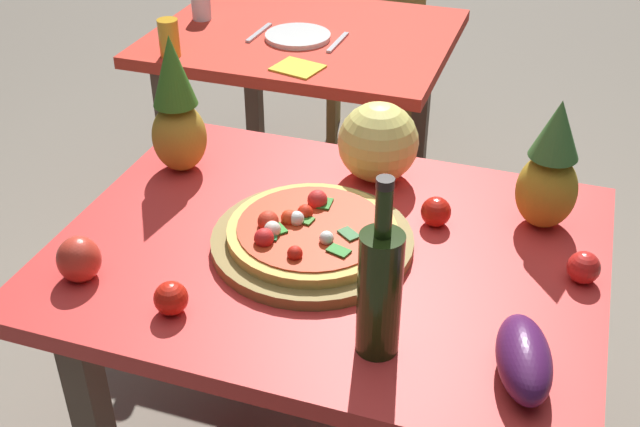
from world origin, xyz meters
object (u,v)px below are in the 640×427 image
Objects in this scene: drinking_glass_juice at (169,38)px; drinking_glass_water at (201,5)px; display_table at (329,283)px; tomato_by_bottle at (436,212)px; eggplant at (524,359)px; melon at (378,142)px; tomato_at_corner at (171,298)px; pizza at (310,230)px; fork_utensil at (259,33)px; wine_bottle at (380,290)px; tomato_near_board at (584,268)px; dining_chair at (373,45)px; napkin_folded at (298,68)px; bell_pepper at (79,259)px; knife_utensil at (338,42)px; dinner_plate at (298,36)px; pineapple_right at (550,171)px; pineapple_left at (177,112)px; background_table at (304,62)px; pizza_board at (312,241)px.

drinking_glass_juice is 1.15× the size of drinking_glass_water.
tomato_by_bottle is (0.19, 0.15, 0.13)m from display_table.
melon is at bearing 125.60° from eggplant.
tomato_at_corner and tomato_by_bottle have the same top height.
fork_utensil is at bearing 117.17° from pizza.
pizza is at bearing -158.52° from display_table.
tomato_near_board is (0.33, 0.31, -0.10)m from wine_bottle.
napkin_folded is at bearing 75.53° from dining_chair.
display_table is 0.52m from bell_pepper.
drinking_glass_water is at bearing 125.70° from wine_bottle.
melon reaches higher than knife_utensil.
pizza is 1.19m from dinner_plate.
tomato_by_bottle is 1.46m from drinking_glass_water.
drinking_glass_water is at bearing 126.25° from display_table.
pizza is 1.20× the size of pineapple_right.
dining_chair is 0.76m from dinner_plate.
eggplant is at bearing 2.99° from tomato_at_corner.
dining_chair is at bearing 53.58° from drinking_glass_water.
eggplant reaches higher than napkin_folded.
dining_chair is at bearing 117.09° from tomato_near_board.
pineapple_left reaches higher than tomato_at_corner.
dining_chair is at bearing 82.90° from background_table.
eggplant reaches higher than pizza_board.
bell_pepper is 0.80× the size of drinking_glass_juice.
knife_utensil is (-0.29, 1.11, -0.04)m from pizza.
wine_bottle is 0.26m from eggplant.
pineapple_left is 0.98m from eggplant.
tomato_at_corner is 1.60m from drinking_glass_water.
display_table is 0.52m from pineapple_right.
bell_pepper is (-0.45, -0.56, -0.05)m from melon.
bell_pepper reaches higher than napkin_folded.
drinking_glass_juice is at bearing -140.75° from dinner_plate.
pizza reaches higher than background_table.
tomato_by_bottle is 0.91m from napkin_folded.
wine_bottle is at bearing -49.77° from pizza.
knife_utensil is (0.28, 0.00, 0.00)m from fork_utensil.
pineapple_left is 5.21× the size of tomato_near_board.
wine_bottle is 0.61m from bell_pepper.
drinking_glass_juice reaches higher than display_table.
pineapple_left is 0.64m from tomato_by_bottle.
drinking_glass_juice reaches higher than tomato_at_corner.
wine_bottle is 0.54m from pineapple_right.
wine_bottle is at bearing -48.23° from drinking_glass_juice.
bell_pepper is (-0.84, -0.48, -0.09)m from pineapple_right.
napkin_folded is at bearing -100.54° from knife_utensil.
napkin_folded is at bearing -70.17° from dinner_plate.
pizza is at bearing -69.85° from background_table.
bell_pepper is at bearing -149.10° from display_table.
dinner_plate reaches higher than display_table.
pizza is 0.33m from tomato_at_corner.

